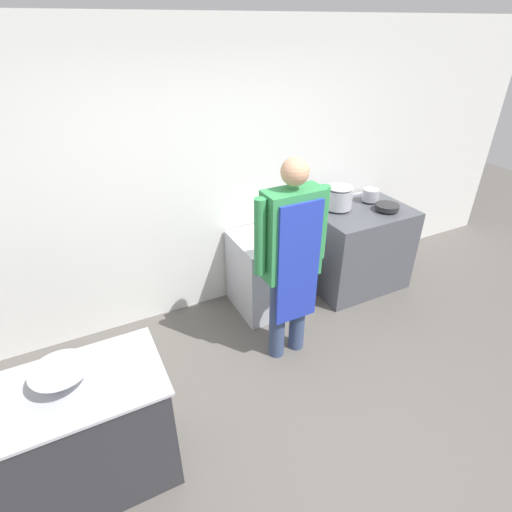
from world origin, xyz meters
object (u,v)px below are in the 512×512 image
(mixing_bowl, at_px, (62,377))
(stock_pot, at_px, (339,196))
(stove, at_px, (357,248))
(fridge_unit, at_px, (270,271))
(sauce_pot, at_px, (371,195))
(saute_pan, at_px, (387,207))
(person_cook, at_px, (291,253))

(mixing_bowl, height_order, stock_pot, stock_pot)
(stove, height_order, fridge_unit, stove)
(mixing_bowl, bearing_deg, stock_pot, 23.29)
(stove, xyz_separation_m, sauce_pot, (0.21, 0.13, 0.54))
(saute_pan, height_order, sauce_pot, sauce_pot)
(stock_pot, relative_size, sauce_pot, 1.59)
(fridge_unit, xyz_separation_m, person_cook, (-0.20, -0.70, 0.63))
(mixing_bowl, distance_m, saute_pan, 3.34)
(sauce_pot, bearing_deg, mixing_bowl, -159.60)
(fridge_unit, distance_m, saute_pan, 1.40)
(fridge_unit, bearing_deg, saute_pan, -9.69)
(sauce_pot, bearing_deg, fridge_unit, -177.87)
(fridge_unit, bearing_deg, person_cook, -105.75)
(saute_pan, bearing_deg, person_cook, -161.73)
(sauce_pot, bearing_deg, stock_pot, 180.00)
(stove, relative_size, stock_pot, 3.62)
(person_cook, distance_m, saute_pan, 1.54)
(saute_pan, bearing_deg, stove, 147.57)
(stove, bearing_deg, fridge_unit, 175.39)
(person_cook, height_order, saute_pan, person_cook)
(person_cook, distance_m, sauce_pot, 1.64)
(mixing_bowl, relative_size, stock_pot, 1.15)
(person_cook, bearing_deg, saute_pan, 18.27)
(stock_pot, bearing_deg, mixing_bowl, -156.71)
(person_cook, relative_size, stock_pot, 6.38)
(stock_pot, xyz_separation_m, saute_pan, (0.44, -0.26, -0.10))
(mixing_bowl, bearing_deg, person_cook, 14.37)
(stock_pot, distance_m, saute_pan, 0.52)
(stove, relative_size, saute_pan, 4.21)
(stove, xyz_separation_m, saute_pan, (0.21, -0.13, 0.50))
(stock_pot, relative_size, saute_pan, 1.16)
(fridge_unit, relative_size, stock_pot, 2.86)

